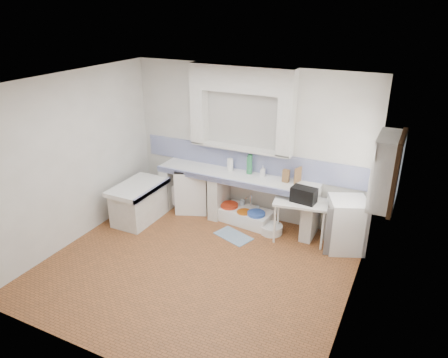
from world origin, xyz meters
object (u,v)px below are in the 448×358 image
at_px(stove, 192,189).
at_px(sink, 247,217).
at_px(side_table, 300,221).
at_px(fridge, 346,225).

bearing_deg(stove, sink, -22.91).
bearing_deg(side_table, sink, 159.57).
bearing_deg(sink, stove, -174.82).
bearing_deg(side_table, stove, 164.34).
distance_m(stove, side_table, 2.22).
relative_size(side_table, fridge, 1.00).
height_order(sink, side_table, side_table).
bearing_deg(stove, side_table, -27.29).
bearing_deg(fridge, stove, 154.50).
xyz_separation_m(sink, fridge, (1.79, -0.11, 0.33)).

